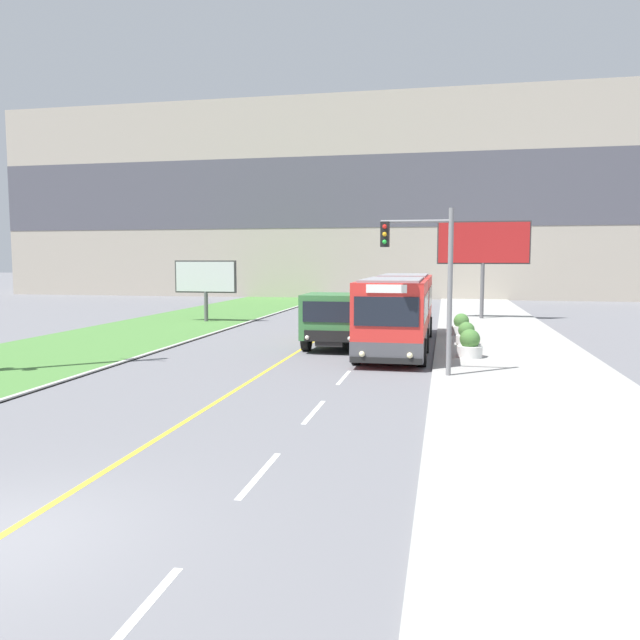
{
  "coord_description": "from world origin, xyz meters",
  "views": [
    {
      "loc": [
        5.88,
        -6.98,
        3.76
      ],
      "look_at": [
        1.1,
        16.73,
        1.4
      ],
      "focal_mm": 35.0,
      "sensor_mm": 36.0,
      "label": 1
    }
  ],
  "objects": [
    {
      "name": "planter_round_third",
      "position": [
        6.67,
        23.99,
        0.54
      ],
      "size": [
        0.93,
        0.93,
        1.06
      ],
      "color": "silver",
      "rests_on": "sidewalk_right"
    },
    {
      "name": "city_bus",
      "position": [
        3.96,
        19.65,
        1.55
      ],
      "size": [
        2.62,
        12.02,
        3.05
      ],
      "color": "red",
      "rests_on": "ground_plane"
    },
    {
      "name": "apartment_block_background",
      "position": [
        0.0,
        56.51,
        9.71
      ],
      "size": [
        80.0,
        8.04,
        19.41
      ],
      "color": "#A89E8E",
      "rests_on": "ground_plane"
    },
    {
      "name": "billboard_large",
      "position": [
        8.13,
        33.15,
        4.61
      ],
      "size": [
        5.63,
        0.24,
        6.12
      ],
      "color": "#59595B",
      "rests_on": "ground_plane"
    },
    {
      "name": "traffic_light_mast",
      "position": [
        5.33,
        13.02,
        3.43
      ],
      "size": [
        2.28,
        0.32,
        5.35
      ],
      "color": "slate",
      "rests_on": "ground_plane"
    },
    {
      "name": "planter_round_near",
      "position": [
        6.82,
        16.9,
        0.55
      ],
      "size": [
        0.94,
        0.94,
        1.07
      ],
      "color": "silver",
      "rests_on": "sidewalk_right"
    },
    {
      "name": "billboard_small",
      "position": [
        -8.29,
        28.43,
        2.61
      ],
      "size": [
        3.84,
        0.24,
        3.69
      ],
      "color": "#59595B",
      "rests_on": "ground_plane"
    },
    {
      "name": "lane_marking_centre",
      "position": [
        0.29,
        1.06,
        0.0
      ],
      "size": [
        2.88,
        140.0,
        0.01
      ],
      "color": "gold",
      "rests_on": "ground_plane"
    },
    {
      "name": "dump_truck",
      "position": [
        1.43,
        19.0,
        1.2
      ],
      "size": [
        2.53,
        7.07,
        2.35
      ],
      "color": "black",
      "rests_on": "ground_plane"
    },
    {
      "name": "planter_round_second",
      "position": [
        6.8,
        20.44,
        0.51
      ],
      "size": [
        0.87,
        0.87,
        0.99
      ],
      "color": "silver",
      "rests_on": "sidewalk_right"
    }
  ]
}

